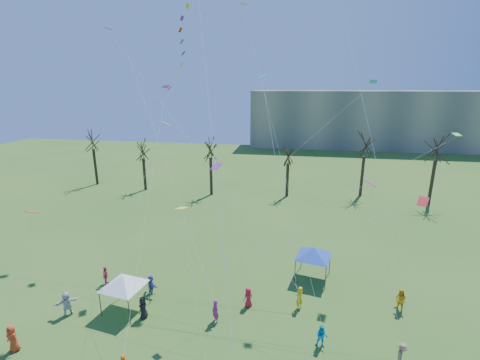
% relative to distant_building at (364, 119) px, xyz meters
% --- Properties ---
extents(distant_building, '(60.00, 14.00, 15.00)m').
position_rel_distant_building_xyz_m(distant_building, '(0.00, 0.00, 0.00)').
color(distant_building, gray).
rests_on(distant_building, ground).
extents(bare_tree_row, '(67.80, 8.57, 10.11)m').
position_rel_distant_building_xyz_m(bare_tree_row, '(-17.54, -46.12, -0.82)').
color(bare_tree_row, black).
rests_on(bare_tree_row, ground).
extents(big_box_kite, '(3.37, 6.42, 24.08)m').
position_rel_distant_building_xyz_m(big_box_kite, '(-23.66, -76.63, 11.88)').
color(big_box_kite, red).
rests_on(big_box_kite, ground).
extents(canopy_tent_white, '(3.77, 3.77, 2.87)m').
position_rel_distant_building_xyz_m(canopy_tent_white, '(-29.83, -75.65, -5.07)').
color(canopy_tent_white, '#3F3F44').
rests_on(canopy_tent_white, ground).
extents(canopy_tent_blue, '(3.85, 3.85, 2.95)m').
position_rel_distant_building_xyz_m(canopy_tent_blue, '(-15.81, -68.89, -5.00)').
color(canopy_tent_blue, '#3F3F44').
rests_on(canopy_tent_blue, ground).
extents(festival_crowd, '(26.45, 10.73, 1.85)m').
position_rel_distant_building_xyz_m(festival_crowd, '(-22.55, -77.19, -6.64)').
color(festival_crowd, red).
rests_on(festival_crowd, ground).
extents(small_kites_aloft, '(31.86, 19.97, 34.65)m').
position_rel_distant_building_xyz_m(small_kites_aloft, '(-22.21, -70.27, 6.01)').
color(small_kites_aloft, '#E23F0B').
rests_on(small_kites_aloft, ground).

